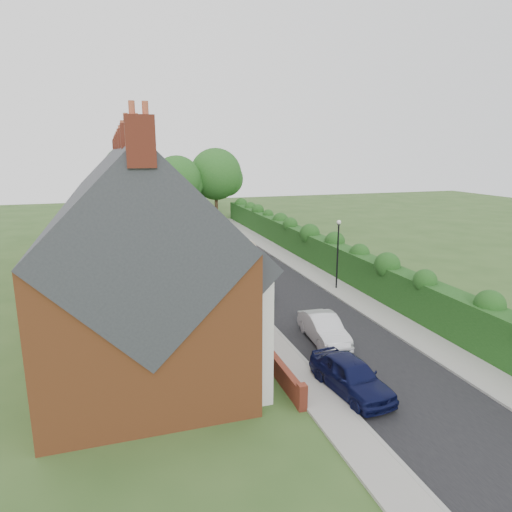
{
  "coord_description": "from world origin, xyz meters",
  "views": [
    {
      "loc": [
        -11.98,
        -24.9,
        10.06
      ],
      "look_at": [
        -1.82,
        7.11,
        2.2
      ],
      "focal_mm": 32.0,
      "sensor_mm": 36.0,
      "label": 1
    }
  ],
  "objects_px": {
    "car_navy": "(351,375)",
    "car_white": "(238,272)",
    "car_grey": "(187,225)",
    "car_silver_b": "(249,283)",
    "car_green": "(221,252)",
    "lamppost": "(338,246)",
    "car_silver_a": "(324,328)",
    "car_red": "(208,242)",
    "car_beige": "(204,232)",
    "horse": "(254,260)",
    "horse_cart": "(248,250)"
  },
  "relations": [
    {
      "from": "car_navy",
      "to": "car_white",
      "type": "distance_m",
      "value": 17.35
    },
    {
      "from": "car_navy",
      "to": "car_grey",
      "type": "relative_size",
      "value": 1.02
    },
    {
      "from": "car_silver_b",
      "to": "car_green",
      "type": "height_order",
      "value": "car_silver_b"
    },
    {
      "from": "lamppost",
      "to": "car_white",
      "type": "height_order",
      "value": "lamppost"
    },
    {
      "from": "car_silver_a",
      "to": "car_red",
      "type": "height_order",
      "value": "car_red"
    },
    {
      "from": "car_silver_b",
      "to": "car_silver_a",
      "type": "bearing_deg",
      "value": -69.2
    },
    {
      "from": "lamppost",
      "to": "car_beige",
      "type": "height_order",
      "value": "lamppost"
    },
    {
      "from": "car_navy",
      "to": "car_green",
      "type": "bearing_deg",
      "value": 83.05
    },
    {
      "from": "car_silver_a",
      "to": "car_green",
      "type": "height_order",
      "value": "car_green"
    },
    {
      "from": "car_green",
      "to": "car_red",
      "type": "relative_size",
      "value": 1.01
    },
    {
      "from": "lamppost",
      "to": "car_green",
      "type": "distance_m",
      "value": 13.15
    },
    {
      "from": "lamppost",
      "to": "car_green",
      "type": "height_order",
      "value": "lamppost"
    },
    {
      "from": "car_navy",
      "to": "car_beige",
      "type": "relative_size",
      "value": 0.83
    },
    {
      "from": "horse",
      "to": "lamppost",
      "type": "bearing_deg",
      "value": 141.64
    },
    {
      "from": "car_silver_a",
      "to": "horse_cart",
      "type": "height_order",
      "value": "horse_cart"
    },
    {
      "from": "car_navy",
      "to": "car_silver_b",
      "type": "relative_size",
      "value": 0.79
    },
    {
      "from": "lamppost",
      "to": "car_silver_a",
      "type": "height_order",
      "value": "lamppost"
    },
    {
      "from": "car_green",
      "to": "horse_cart",
      "type": "height_order",
      "value": "horse_cart"
    },
    {
      "from": "car_silver_b",
      "to": "car_beige",
      "type": "distance_m",
      "value": 21.66
    },
    {
      "from": "car_silver_b",
      "to": "car_green",
      "type": "bearing_deg",
      "value": 100.3
    },
    {
      "from": "car_silver_a",
      "to": "car_beige",
      "type": "height_order",
      "value": "car_beige"
    },
    {
      "from": "car_silver_a",
      "to": "car_white",
      "type": "distance_m",
      "value": 12.26
    },
    {
      "from": "car_red",
      "to": "horse_cart",
      "type": "bearing_deg",
      "value": -83.26
    },
    {
      "from": "lamppost",
      "to": "car_navy",
      "type": "bearing_deg",
      "value": -115.02
    },
    {
      "from": "car_navy",
      "to": "car_silver_a",
      "type": "relative_size",
      "value": 1.03
    },
    {
      "from": "lamppost",
      "to": "car_white",
      "type": "distance_m",
      "value": 7.94
    },
    {
      "from": "lamppost",
      "to": "horse",
      "type": "relative_size",
      "value": 2.91
    },
    {
      "from": "car_silver_a",
      "to": "horse",
      "type": "xyz_separation_m",
      "value": [
        1.02,
        15.8,
        0.03
      ]
    },
    {
      "from": "car_white",
      "to": "car_red",
      "type": "height_order",
      "value": "car_white"
    },
    {
      "from": "lamppost",
      "to": "car_silver_b",
      "type": "distance_m",
      "value": 6.95
    },
    {
      "from": "car_red",
      "to": "horse",
      "type": "xyz_separation_m",
      "value": [
        2.13,
        -9.04,
        -0.0
      ]
    },
    {
      "from": "lamppost",
      "to": "car_red",
      "type": "height_order",
      "value": "lamppost"
    },
    {
      "from": "car_red",
      "to": "car_grey",
      "type": "height_order",
      "value": "car_red"
    },
    {
      "from": "car_green",
      "to": "horse_cart",
      "type": "distance_m",
      "value": 2.83
    },
    {
      "from": "car_white",
      "to": "car_silver_b",
      "type": "bearing_deg",
      "value": -80.7
    },
    {
      "from": "car_beige",
      "to": "horse_cart",
      "type": "height_order",
      "value": "horse_cart"
    },
    {
      "from": "car_navy",
      "to": "car_silver_a",
      "type": "bearing_deg",
      "value": 70.11
    },
    {
      "from": "horse_cart",
      "to": "car_grey",
      "type": "bearing_deg",
      "value": 97.17
    },
    {
      "from": "car_grey",
      "to": "car_beige",
      "type": "bearing_deg",
      "value": -81.58
    },
    {
      "from": "car_navy",
      "to": "car_grey",
      "type": "bearing_deg",
      "value": 83.71
    },
    {
      "from": "car_beige",
      "to": "horse",
      "type": "height_order",
      "value": "car_beige"
    },
    {
      "from": "car_green",
      "to": "car_red",
      "type": "bearing_deg",
      "value": 88.54
    },
    {
      "from": "lamppost",
      "to": "car_navy",
      "type": "xyz_separation_m",
      "value": [
        -6.24,
        -13.36,
        -2.53
      ]
    },
    {
      "from": "car_red",
      "to": "car_silver_b",
      "type": "bearing_deg",
      "value": -100.92
    },
    {
      "from": "car_beige",
      "to": "car_grey",
      "type": "distance_m",
      "value": 6.11
    },
    {
      "from": "car_beige",
      "to": "car_grey",
      "type": "bearing_deg",
      "value": 95.71
    },
    {
      "from": "car_silver_b",
      "to": "car_green",
      "type": "relative_size",
      "value": 1.24
    },
    {
      "from": "car_red",
      "to": "horse_cart",
      "type": "relative_size",
      "value": 1.49
    },
    {
      "from": "lamppost",
      "to": "horse_cart",
      "type": "height_order",
      "value": "lamppost"
    },
    {
      "from": "car_navy",
      "to": "car_silver_b",
      "type": "height_order",
      "value": "car_silver_b"
    }
  ]
}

